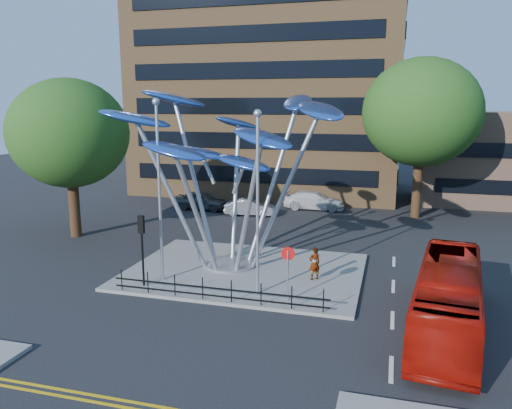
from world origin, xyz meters
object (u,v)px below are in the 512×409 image
(red_bus, at_px, (448,299))
(no_entry_sign_island, at_px, (288,264))
(parked_car_mid, at_px, (250,207))
(tree_left, at_px, (69,134))
(leaf_sculpture, at_px, (229,139))
(parked_car_right, at_px, (314,201))
(street_lamp_right, at_px, (258,187))
(tree_right, at_px, (422,113))
(parked_car_left, at_px, (202,200))
(traffic_light_island, at_px, (142,236))
(pedestrian, at_px, (314,263))
(street_lamp_left, at_px, (159,175))

(red_bus, bearing_deg, no_entry_sign_island, 178.47)
(parked_car_mid, bearing_deg, tree_left, 125.37)
(leaf_sculpture, height_order, parked_car_right, leaf_sculpture)
(no_entry_sign_island, bearing_deg, street_lamp_right, 162.13)
(leaf_sculpture, bearing_deg, tree_left, 164.45)
(tree_right, height_order, tree_left, tree_right)
(street_lamp_right, distance_m, parked_car_left, 20.19)
(red_bus, xyz_separation_m, parked_car_left, (-17.60, 18.71, -0.56))
(traffic_light_island, bearing_deg, parked_car_left, 103.01)
(traffic_light_island, xyz_separation_m, red_bus, (13.50, -0.98, -1.28))
(leaf_sculpture, distance_m, no_entry_sign_island, 7.71)
(pedestrian, xyz_separation_m, parked_car_mid, (-7.31, 13.63, -0.31))
(street_lamp_right, relative_size, parked_car_right, 1.64)
(pedestrian, bearing_deg, tree_left, -51.22)
(parked_car_mid, xyz_separation_m, parked_car_right, (4.50, 3.76, 0.08))
(tree_right, xyz_separation_m, red_bus, (0.50, -20.48, -6.70))
(traffic_light_island, bearing_deg, parked_car_right, 76.49)
(red_bus, height_order, parked_car_right, red_bus)
(pedestrian, relative_size, parked_car_left, 0.36)
(parked_car_mid, bearing_deg, parked_car_right, -58.97)
(street_lamp_left, height_order, parked_car_mid, street_lamp_left)
(street_lamp_right, distance_m, no_entry_sign_island, 3.64)
(street_lamp_left, bearing_deg, tree_right, 55.95)
(parked_car_right, bearing_deg, leaf_sculpture, 170.42)
(leaf_sculpture, distance_m, street_lamp_left, 4.28)
(tree_right, bearing_deg, red_bus, -88.60)
(street_lamp_right, xyz_separation_m, no_entry_sign_island, (1.50, -0.48, -3.28))
(street_lamp_left, relative_size, traffic_light_island, 2.57)
(no_entry_sign_island, bearing_deg, parked_car_right, 95.87)
(parked_car_mid, bearing_deg, no_entry_sign_island, -167.24)
(red_bus, bearing_deg, street_lamp_left, 178.53)
(street_lamp_left, xyz_separation_m, parked_car_right, (4.40, 19.42, -4.62))
(tree_right, distance_m, pedestrian, 18.69)
(tree_right, relative_size, leaf_sculpture, 0.95)
(street_lamp_right, height_order, parked_car_right, street_lamp_right)
(red_bus, distance_m, parked_car_mid, 21.98)
(parked_car_left, xyz_separation_m, parked_car_mid, (4.50, -1.07, -0.12))
(tree_right, xyz_separation_m, parked_car_right, (-8.10, 0.92, -7.30))
(red_bus, xyz_separation_m, pedestrian, (-5.79, 4.00, -0.37))
(tree_left, relative_size, parked_car_mid, 2.60)
(street_lamp_right, xyz_separation_m, parked_car_right, (-0.60, 19.92, -4.36))
(street_lamp_left, xyz_separation_m, no_entry_sign_island, (6.50, -0.98, -3.54))
(leaf_sculpture, xyz_separation_m, parked_car_right, (1.97, 16.24, -6.14))
(leaf_sculpture, distance_m, parked_car_mid, 14.16)
(street_lamp_left, distance_m, street_lamp_right, 5.03)
(traffic_light_island, bearing_deg, street_lamp_left, 63.43)
(leaf_sculpture, height_order, red_bus, leaf_sculpture)
(no_entry_sign_island, relative_size, parked_car_left, 0.54)
(no_entry_sign_island, bearing_deg, leaf_sculpture, 134.33)
(parked_car_left, bearing_deg, leaf_sculpture, -149.47)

